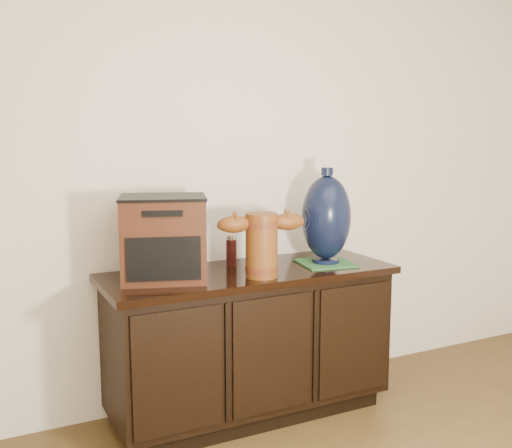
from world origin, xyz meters
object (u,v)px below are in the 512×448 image
terracotta_vessel (261,241)px  lamp_base (326,218)px  sideboard (249,341)px  tv_radio (163,238)px  spray_can (231,251)px

terracotta_vessel → lamp_base: bearing=22.7°
sideboard → terracotta_vessel: (-0.01, -0.15, 0.54)m
sideboard → tv_radio: tv_radio is taller
sideboard → tv_radio: bearing=179.7°
terracotta_vessel → tv_radio: 0.46m
tv_radio → lamp_base: bearing=14.6°
spray_can → lamp_base: bearing=-21.6°
sideboard → lamp_base: 0.74m
terracotta_vessel → tv_radio: size_ratio=0.93×
sideboard → terracotta_vessel: bearing=-93.3°
terracotta_vessel → lamp_base: (0.43, 0.10, 0.07)m
sideboard → spray_can: spray_can is taller
terracotta_vessel → lamp_base: 0.45m
terracotta_vessel → tv_radio: (-0.43, 0.16, 0.02)m
lamp_base → spray_can: 0.52m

